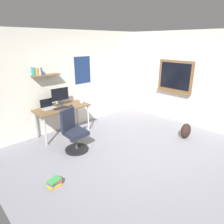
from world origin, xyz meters
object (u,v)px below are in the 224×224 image
object	(u,v)px
laptop	(48,106)
backpack	(186,131)
desk	(62,110)
coffee_mug	(81,101)
computer_mouse	(71,105)
office_chair	(74,133)
book_stack_on_floor	(54,183)
monitor_primary	(60,96)
keyboard	(61,108)

from	to	relation	value
laptop	backpack	size ratio (longest dim) A/B	0.79
desk	coffee_mug	size ratio (longest dim) A/B	14.69
laptop	computer_mouse	bearing A→B (deg)	-23.93
laptop	computer_mouse	xyz separation A→B (m)	(0.52, -0.23, -0.04)
desk	laptop	bearing A→B (deg)	153.72
office_chair	backpack	size ratio (longest dim) A/B	2.43
desk	book_stack_on_floor	xyz separation A→B (m)	(-1.17, -1.66, -0.61)
laptop	monitor_primary	size ratio (longest dim) A/B	0.67
desk	monitor_primary	distance (m)	0.37
office_chair	keyboard	xyz separation A→B (m)	(0.17, 0.78, 0.35)
laptop	coffee_mug	world-z (taller)	laptop
coffee_mug	desk	bearing A→B (deg)	177.12
desk	laptop	distance (m)	0.36
backpack	book_stack_on_floor	bearing A→B (deg)	169.29
keyboard	laptop	bearing A→B (deg)	135.90
computer_mouse	office_chair	bearing A→B (deg)	-120.03
office_chair	laptop	xyz separation A→B (m)	(-0.06, 1.01, 0.40)
backpack	book_stack_on_floor	size ratio (longest dim) A/B	1.61
laptop	monitor_primary	world-z (taller)	monitor_primary
monitor_primary	coffee_mug	world-z (taller)	monitor_primary
monitor_primary	keyboard	size ratio (longest dim) A/B	1.25
desk	book_stack_on_floor	distance (m)	2.12
coffee_mug	backpack	size ratio (longest dim) A/B	0.24
monitor_primary	backpack	world-z (taller)	monitor_primary
monitor_primary	computer_mouse	xyz separation A→B (m)	(0.18, -0.18, -0.25)
keyboard	backpack	size ratio (longest dim) A/B	0.95
monitor_primary	desk	bearing A→B (deg)	-108.33
keyboard	coffee_mug	size ratio (longest dim) A/B	4.02
keyboard	coffee_mug	world-z (taller)	coffee_mug
monitor_primary	coffee_mug	bearing A→B (deg)	-13.58
desk	computer_mouse	world-z (taller)	computer_mouse
monitor_primary	coffee_mug	distance (m)	0.60
monitor_primary	backpack	size ratio (longest dim) A/B	1.19
office_chair	monitor_primary	distance (m)	1.18
computer_mouse	book_stack_on_floor	distance (m)	2.22
desk	computer_mouse	distance (m)	0.25
desk	book_stack_on_floor	bearing A→B (deg)	-125.05
monitor_primary	keyboard	bearing A→B (deg)	-119.26
office_chair	computer_mouse	size ratio (longest dim) A/B	9.13
office_chair	monitor_primary	world-z (taller)	monitor_primary
desk	backpack	world-z (taller)	desk
backpack	computer_mouse	bearing A→B (deg)	130.86
coffee_mug	book_stack_on_floor	world-z (taller)	coffee_mug
desk	monitor_primary	bearing A→B (deg)	71.67
laptop	coffee_mug	bearing A→B (deg)	-11.51
laptop	book_stack_on_floor	distance (m)	2.14
keyboard	book_stack_on_floor	distance (m)	2.05
laptop	backpack	distance (m)	3.49
desk	laptop	world-z (taller)	laptop
computer_mouse	coffee_mug	size ratio (longest dim) A/B	1.13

